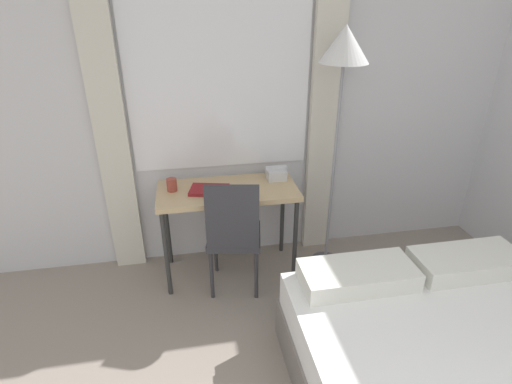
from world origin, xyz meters
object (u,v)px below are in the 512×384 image
object	(u,v)px
mug	(172,185)
desk	(228,198)
desk_chair	(234,231)
telephone	(276,173)
book	(209,190)
standing_lamp	(343,62)

from	to	relation	value
mug	desk	bearing A→B (deg)	-5.62
desk	desk_chair	world-z (taller)	desk_chair
desk_chair	telephone	distance (m)	0.62
desk_chair	mug	world-z (taller)	desk_chair
book	standing_lamp	bearing A→B (deg)	-1.07
book	mug	world-z (taller)	mug
standing_lamp	book	bearing A→B (deg)	178.93
desk_chair	standing_lamp	size ratio (longest dim) A/B	0.50
telephone	mug	xyz separation A→B (m)	(-0.83, -0.08, 0.00)
desk	mug	bearing A→B (deg)	174.38
standing_lamp	book	size ratio (longest dim) A/B	5.93
desk_chair	mug	distance (m)	0.59
desk	desk_chair	distance (m)	0.30
book	telephone	bearing A→B (deg)	14.23
telephone	desk_chair	bearing A→B (deg)	-137.46
telephone	book	distance (m)	0.57
telephone	mug	bearing A→B (deg)	-174.80
desk	telephone	world-z (taller)	telephone
telephone	book	world-z (taller)	telephone
desk	book	world-z (taller)	book
book	mug	size ratio (longest dim) A/B	3.37
telephone	book	bearing A→B (deg)	-165.77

